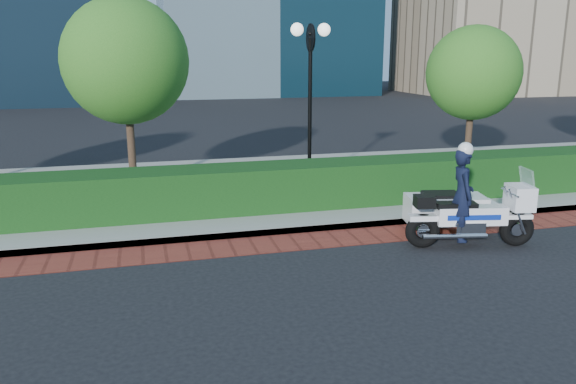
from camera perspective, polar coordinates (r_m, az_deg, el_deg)
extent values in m
plane|color=black|center=(9.93, 5.34, -7.65)|extent=(120.00, 120.00, 0.00)
cube|color=maroon|center=(11.26, 2.73, -4.91)|extent=(60.00, 1.00, 0.01)
cube|color=gray|center=(15.42, -2.26, 0.58)|extent=(60.00, 8.00, 0.15)
cube|color=black|center=(13.02, 0.01, 0.67)|extent=(18.00, 1.20, 1.00)
cylinder|color=black|center=(14.86, 2.17, 0.96)|extent=(0.30, 0.30, 0.30)
cylinder|color=black|center=(14.56, 2.24, 8.07)|extent=(0.10, 0.10, 3.70)
cylinder|color=black|center=(14.48, 2.31, 15.37)|extent=(0.04, 0.70, 0.70)
sphere|color=white|center=(14.39, 0.93, 16.19)|extent=(0.32, 0.32, 0.32)
sphere|color=white|center=(14.60, 3.68, 16.13)|extent=(0.32, 0.32, 0.32)
cylinder|color=#332319|center=(15.35, -15.62, 4.43)|extent=(0.20, 0.20, 2.17)
sphere|color=#1C5C17|center=(15.16, -16.18, 12.67)|extent=(3.20, 3.20, 3.20)
cylinder|color=#332319|center=(18.18, 17.86, 5.31)|extent=(0.20, 0.20, 1.92)
sphere|color=#1C5C17|center=(18.01, 18.33, 11.42)|extent=(2.80, 2.80, 2.80)
torus|color=black|center=(11.05, 13.51, -3.86)|extent=(0.70, 0.34, 0.68)
torus|color=black|center=(11.71, 22.20, -3.52)|extent=(0.70, 0.34, 0.68)
cube|color=silver|center=(11.26, 18.10, -2.25)|extent=(1.37, 0.59, 0.35)
cube|color=silver|center=(11.31, 17.76, -3.45)|extent=(0.63, 0.51, 0.29)
cube|color=silver|center=(11.54, 22.49, -0.51)|extent=(0.51, 0.63, 0.46)
cube|color=silver|center=(11.51, 23.11, 1.23)|extent=(0.22, 0.53, 0.41)
cube|color=black|center=(11.10, 16.70, -1.28)|extent=(0.81, 0.45, 0.10)
cube|color=black|center=(10.89, 13.69, -0.93)|extent=(0.42, 0.39, 0.23)
cube|color=silver|center=(12.01, 15.67, -1.69)|extent=(1.70, 1.02, 0.56)
cube|color=black|center=(11.90, 15.30, -0.28)|extent=(0.80, 0.64, 0.08)
torus|color=black|center=(12.49, 14.43, -2.22)|extent=(0.53, 0.26, 0.51)
imported|color=black|center=(11.09, 17.27, -0.29)|extent=(0.54, 0.72, 1.77)
sphere|color=white|center=(10.92, 17.59, 4.11)|extent=(0.29, 0.29, 0.29)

